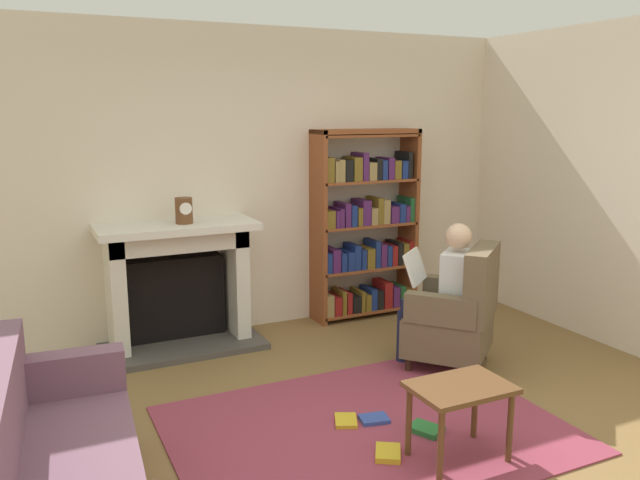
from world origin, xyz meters
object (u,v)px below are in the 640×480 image
at_px(seated_reader, 443,288).
at_px(side_table, 460,397).
at_px(armchair_reading, 457,314).
at_px(fireplace, 177,281).
at_px(mantel_clock, 184,211).
at_px(bookshelf, 366,227).

height_order(seated_reader, side_table, seated_reader).
bearing_deg(side_table, armchair_reading, 53.34).
bearing_deg(side_table, seated_reader, 57.92).
distance_m(fireplace, armchair_reading, 2.32).
bearing_deg(side_table, mantel_clock, 111.43).
height_order(bookshelf, armchair_reading, bookshelf).
height_order(armchair_reading, seated_reader, seated_reader).
relative_size(mantel_clock, seated_reader, 0.19).
xyz_separation_m(mantel_clock, armchair_reading, (1.79, -1.30, -0.75)).
bearing_deg(armchair_reading, seated_reader, -90.00).
bearing_deg(mantel_clock, armchair_reading, -35.94).
bearing_deg(fireplace, seated_reader, -36.44).
bearing_deg(armchair_reading, side_table, 12.72).
distance_m(mantel_clock, side_table, 2.72).
bearing_deg(bookshelf, seated_reader, -92.69).
relative_size(bookshelf, armchair_reading, 1.86).
bearing_deg(fireplace, side_table, -68.21).
height_order(armchair_reading, side_table, armchair_reading).
height_order(mantel_clock, seated_reader, mantel_clock).
distance_m(fireplace, seated_reader, 2.20).
xyz_separation_m(fireplace, mantel_clock, (0.06, -0.10, 0.61)).
distance_m(armchair_reading, side_table, 1.40).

